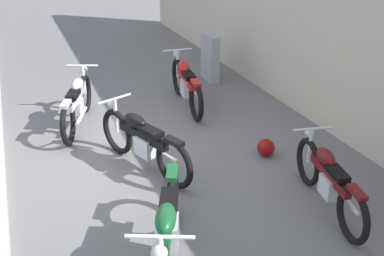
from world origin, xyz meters
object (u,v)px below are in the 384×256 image
Objects in this scene: motorcycle_maroon at (329,180)px; motorcycle_green at (168,231)px; helmet at (266,148)px; stone_marker at (210,58)px; motorcycle_black at (143,141)px; motorcycle_silver at (77,103)px; motorcycle_red at (186,84)px.

motorcycle_green is (0.27, -2.29, 0.06)m from motorcycle_maroon.
stone_marker is at bearing 169.93° from helmet.
stone_marker is at bearing -58.86° from motorcycle_black.
motorcycle_maroon is (1.54, 0.01, 0.28)m from helmet.
motorcycle_silver is at bearing 45.97° from motorcycle_maroon.
motorcycle_maroon is at bearing -124.00° from motorcycle_silver.
helmet is at bearing -121.37° from motorcycle_black.
motorcycle_green is (4.21, -1.85, 0.01)m from motorcycle_red.
stone_marker reaches higher than motorcycle_silver.
stone_marker is 0.53× the size of motorcycle_black.
helmet is 1.98m from motorcycle_black.
motorcycle_green reaches higher than helmet.
motorcycle_maroon is (3.94, 0.43, -0.05)m from motorcycle_red.
motorcycle_maroon is at bearing 120.52° from motorcycle_green.
motorcycle_silver is at bearing -1.75° from motorcycle_black.
motorcycle_maroon is 0.94× the size of motorcycle_green.
motorcycle_black is 2.70m from motorcycle_maroon.
motorcycle_red is 1.05× the size of motorcycle_green.
motorcycle_red is 4.60m from motorcycle_green.
helmet is at bearing 11.81° from motorcycle_maroon.
motorcycle_green is 4.07m from motorcycle_silver.
motorcycle_black is at bearing -165.70° from motorcycle_green.
helmet is 0.14× the size of motorcycle_green.
motorcycle_silver is (0.15, -2.16, -0.02)m from motorcycle_red.
motorcycle_red is (1.25, -1.08, -0.06)m from stone_marker.
helmet is 0.14× the size of motorcycle_black.
motorcycle_red reaches higher than motorcycle_silver.
stone_marker is at bearing 4.52° from motorcycle_maroon.
motorcycle_silver is (-1.90, -0.66, -0.00)m from motorcycle_black.
motorcycle_red reaches higher than motorcycle_black.
motorcycle_green is at bearing 149.51° from motorcycle_black.
motorcycle_black is at bearing 150.68° from motorcycle_red.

